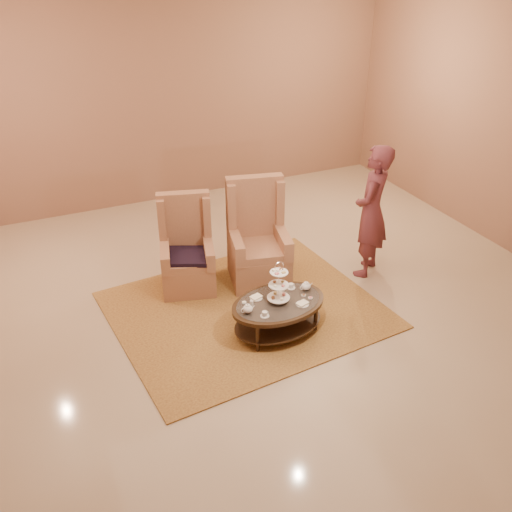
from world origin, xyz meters
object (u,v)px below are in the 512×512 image
armchair_left (187,257)px  armchair_right (258,247)px  person (371,212)px  tea_table (278,307)px

armchair_left → armchair_right: bearing=3.0°
person → armchair_right: bearing=-59.0°
armchair_left → armchair_right: size_ratio=0.90×
armchair_right → person: (1.44, -0.48, 0.45)m
person → armchair_left: bearing=-56.6°
armchair_left → tea_table: bearing=-51.0°
armchair_right → person: size_ratio=0.76×
person → tea_table: bearing=-17.1°
armchair_right → person: person is taller
tea_table → armchair_right: size_ratio=0.87×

